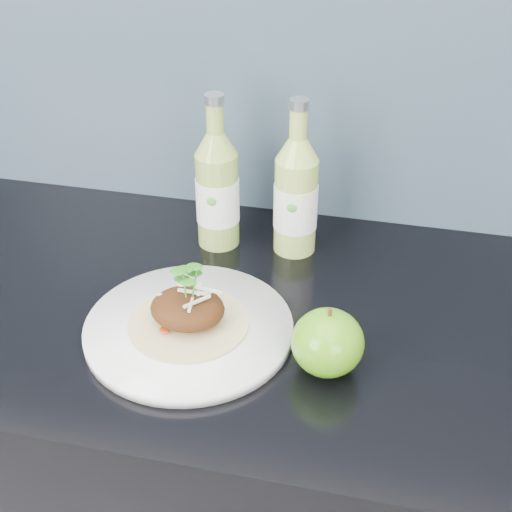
{
  "coord_description": "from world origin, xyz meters",
  "views": [
    {
      "loc": [
        0.18,
        0.9,
        1.53
      ],
      "look_at": [
        0.0,
        1.68,
        1.0
      ],
      "focal_mm": 50.0,
      "sensor_mm": 36.0,
      "label": 1
    }
  ],
  "objects_px": {
    "green_apple": "(328,343)",
    "cider_bottle_right": "(296,196)",
    "cider_bottle_left": "(217,190)",
    "dinner_plate": "(189,329)"
  },
  "relations": [
    {
      "from": "dinner_plate",
      "to": "cider_bottle_left",
      "type": "bearing_deg",
      "value": 95.48
    },
    {
      "from": "dinner_plate",
      "to": "cider_bottle_right",
      "type": "height_order",
      "value": "cider_bottle_right"
    },
    {
      "from": "dinner_plate",
      "to": "cider_bottle_left",
      "type": "distance_m",
      "value": 0.25
    },
    {
      "from": "green_apple",
      "to": "cider_bottle_left",
      "type": "height_order",
      "value": "cider_bottle_left"
    },
    {
      "from": "dinner_plate",
      "to": "cider_bottle_left",
      "type": "xyz_separation_m",
      "value": [
        -0.02,
        0.24,
        0.09
      ]
    },
    {
      "from": "green_apple",
      "to": "dinner_plate",
      "type": "bearing_deg",
      "value": 171.72
    },
    {
      "from": "green_apple",
      "to": "cider_bottle_right",
      "type": "height_order",
      "value": "cider_bottle_right"
    },
    {
      "from": "cider_bottle_left",
      "to": "cider_bottle_right",
      "type": "bearing_deg",
      "value": -12.97
    },
    {
      "from": "cider_bottle_left",
      "to": "green_apple",
      "type": "bearing_deg",
      "value": -67.49
    },
    {
      "from": "cider_bottle_right",
      "to": "dinner_plate",
      "type": "bearing_deg",
      "value": -129.34
    }
  ]
}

